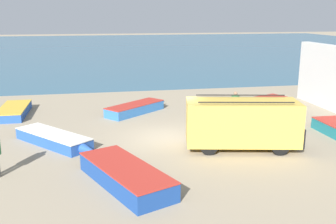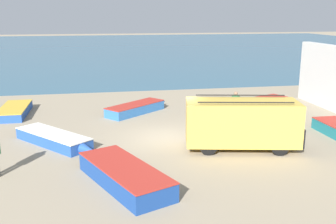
% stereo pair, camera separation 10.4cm
% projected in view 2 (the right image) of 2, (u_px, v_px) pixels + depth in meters
% --- Properties ---
extents(ground_plane, '(200.00, 200.00, 0.00)m').
position_uv_depth(ground_plane, '(168.00, 138.00, 18.91)').
color(ground_plane, gray).
extents(sea_water, '(120.00, 80.00, 0.01)m').
position_uv_depth(sea_water, '(113.00, 48.00, 68.45)').
color(sea_water, '#33607A').
rests_on(sea_water, ground_plane).
extents(parked_van, '(5.23, 2.86, 2.29)m').
position_uv_depth(parked_van, '(242.00, 123.00, 17.22)').
color(parked_van, gold).
rests_on(parked_van, ground_plane).
extents(fishing_rowboat_0, '(3.98, 4.47, 0.53)m').
position_uv_depth(fishing_rowboat_0, '(55.00, 139.00, 17.93)').
color(fishing_rowboat_0, '#234CA3').
rests_on(fishing_rowboat_0, ground_plane).
extents(fishing_rowboat_1, '(4.63, 2.69, 0.52)m').
position_uv_depth(fishing_rowboat_1, '(262.00, 102.00, 25.40)').
color(fishing_rowboat_1, '#234CA3').
rests_on(fishing_rowboat_1, ground_plane).
extents(fishing_rowboat_2, '(4.24, 3.72, 0.57)m').
position_uv_depth(fishing_rowboat_2, '(137.00, 108.00, 23.72)').
color(fishing_rowboat_2, '#2D66AD').
rests_on(fishing_rowboat_2, ground_plane).
extents(fishing_rowboat_3, '(3.22, 5.37, 0.68)m').
position_uv_depth(fishing_rowboat_3, '(122.00, 174.00, 13.90)').
color(fishing_rowboat_3, navy).
rests_on(fishing_rowboat_3, ground_plane).
extents(fishing_rowboat_4, '(1.53, 4.71, 0.50)m').
position_uv_depth(fishing_rowboat_4, '(15.00, 110.00, 23.33)').
color(fishing_rowboat_4, '#234CA3').
rests_on(fishing_rowboat_4, ground_plane).
extents(fisherman_0, '(0.43, 0.43, 1.63)m').
position_uv_depth(fisherman_0, '(235.00, 103.00, 21.94)').
color(fisherman_0, navy).
rests_on(fisherman_0, ground_plane).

